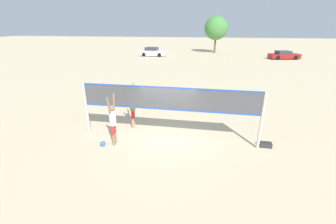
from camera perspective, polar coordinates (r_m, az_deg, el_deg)
The scene contains 9 objects.
ground_plane at distance 10.51m, azimuth 0.00°, elevation -7.11°, with size 200.00×200.00×0.00m, color beige.
volleyball_net at distance 9.80m, azimuth 0.00°, elevation 2.10°, with size 8.03×0.13×2.53m.
player_spiker at distance 9.93m, azimuth -13.88°, elevation -1.74°, with size 0.28×0.73×2.29m.
player_blocker at distance 11.46m, azimuth -9.01°, elevation 1.76°, with size 0.28×0.73×2.30m.
volleyball at distance 10.36m, azimuth -16.25°, elevation -7.74°, with size 0.23×0.23×0.23m.
gear_bag at distance 10.78m, azimuth 23.52°, elevation -7.61°, with size 0.51×0.27×0.21m.
parked_car_near at distance 40.61m, azimuth -3.91°, elevation 14.94°, with size 4.57×2.08×1.50m.
parked_car_mid at distance 41.09m, azimuth 27.36°, elevation 12.67°, with size 4.86×2.79×1.29m.
tree_left_cluster at distance 46.03m, azimuth 12.13°, elevation 20.13°, with size 4.37×4.37×6.77m.
Camera 1 is at (1.71, -9.11, 4.96)m, focal length 24.00 mm.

